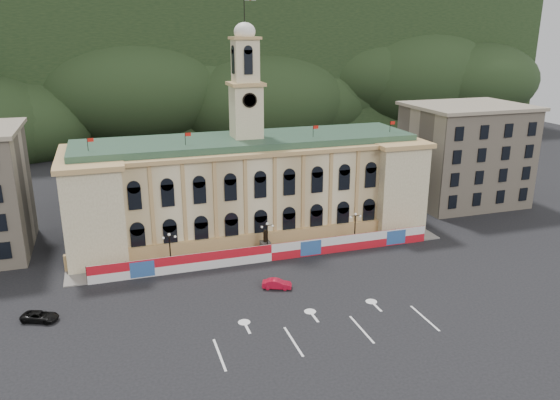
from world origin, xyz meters
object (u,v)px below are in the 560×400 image
object	(u,v)px
red_sedan	(277,284)
statue	(265,246)
black_suv	(40,316)
lamp_center	(267,236)

from	to	relation	value
red_sedan	statue	bearing A→B (deg)	13.05
black_suv	statue	bearing A→B (deg)	-46.46
red_sedan	black_suv	bearing A→B (deg)	111.36
statue	lamp_center	distance (m)	2.14
lamp_center	red_sedan	xyz separation A→B (m)	(-1.90, -10.58, -2.46)
statue	black_suv	bearing A→B (deg)	-159.73
statue	black_suv	size ratio (longest dim) A/B	0.81
statue	red_sedan	size ratio (longest dim) A/B	0.94
lamp_center	red_sedan	bearing A→B (deg)	-100.18
statue	red_sedan	distance (m)	11.74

